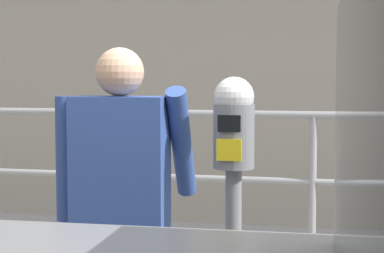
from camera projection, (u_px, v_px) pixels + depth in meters
name	position (u px, v px, depth m)	size (l,w,h in m)	color
parking_meter	(234.00, 169.00, 2.81)	(0.17, 0.19, 1.45)	slate
pedestrian_at_meter	(121.00, 206.00, 2.90)	(0.59, 0.44, 1.57)	black
background_railing	(313.00, 157.00, 5.11)	(24.06, 0.06, 1.18)	gray
backdrop_wall	(321.00, 63.00, 7.01)	(32.00, 0.50, 3.43)	gray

